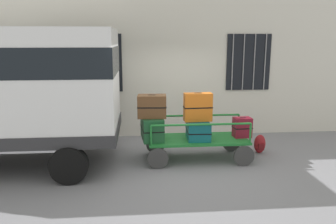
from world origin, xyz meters
TOP-DOWN VIEW (x-y plane):
  - ground_plane at (0.00, 0.00)m, footprint 40.00×40.00m
  - building_wall at (0.00, 2.23)m, footprint 12.00×0.38m
  - luggage_cart at (0.49, 0.10)m, footprint 2.24×1.03m
  - cart_railing at (0.49, 0.10)m, footprint 2.12×0.90m
  - suitcase_left_bottom at (-0.51, 0.13)m, footprint 0.50×0.80m
  - suitcase_left_middle at (-0.51, 0.08)m, footprint 0.63×0.42m
  - suitcase_midleft_bottom at (0.49, 0.07)m, footprint 0.51×0.68m
  - suitcase_midleft_middle at (0.49, 0.14)m, footprint 0.62×0.28m
  - suitcase_center_bottom at (1.49, 0.12)m, footprint 0.41×0.31m
  - backpack at (2.01, 0.39)m, footprint 0.27×0.22m

SIDE VIEW (x-z plane):
  - ground_plane at x=0.00m, z-range 0.00..0.00m
  - backpack at x=2.01m, z-range 0.00..0.44m
  - luggage_cart at x=0.49m, z-range 0.14..0.63m
  - suitcase_midleft_bottom at x=0.49m, z-range 0.48..0.86m
  - suitcase_center_bottom at x=1.49m, z-range 0.48..0.93m
  - suitcase_left_bottom at x=-0.51m, z-range 0.48..0.98m
  - cart_railing at x=0.49m, z-range 0.62..1.06m
  - suitcase_midleft_middle at x=0.49m, z-range 0.86..1.48m
  - suitcase_left_middle at x=-0.51m, z-range 0.98..1.46m
  - building_wall at x=0.00m, z-range 0.00..5.00m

